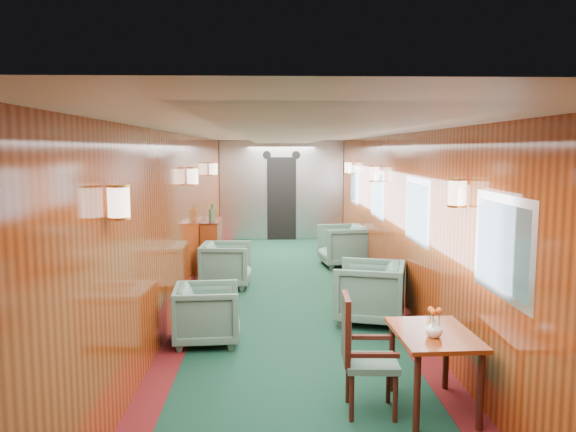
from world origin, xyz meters
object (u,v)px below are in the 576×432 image
(credenza, at_px, (212,244))
(armchair_right_far, at_px, (343,246))
(dining_table, at_px, (434,345))
(armchair_left_far, at_px, (226,265))
(armchair_right_near, at_px, (369,292))
(armchair_left_near, at_px, (207,314))
(side_chair, at_px, (360,349))

(credenza, relative_size, armchair_right_far, 1.41)
(dining_table, bearing_deg, armchair_left_far, 113.41)
(armchair_left_far, xyz_separation_m, armchair_right_near, (1.96, -1.92, 0.03))
(credenza, distance_m, armchair_right_far, 2.44)
(armchair_left_far, bearing_deg, armchair_left_near, -177.36)
(armchair_left_far, relative_size, armchair_right_far, 0.92)
(armchair_left_near, distance_m, armchair_right_far, 4.66)
(side_chair, height_order, armchair_left_near, side_chair)
(side_chair, xyz_separation_m, credenza, (-1.80, 5.63, -0.07))
(credenza, relative_size, armchair_left_far, 1.54)
(side_chair, bearing_deg, dining_table, 5.03)
(armchair_right_near, bearing_deg, dining_table, 17.93)
(dining_table, xyz_separation_m, armchair_left_far, (-2.07, 4.35, -0.21))
(armchair_right_near, distance_m, armchair_right_far, 3.46)
(credenza, bearing_deg, armchair_right_far, 6.43)
(credenza, bearing_deg, armchair_right_near, -53.99)
(armchair_left_near, bearing_deg, armchair_left_far, -4.28)
(armchair_right_near, bearing_deg, side_chair, 3.50)
(side_chair, relative_size, armchair_right_near, 1.17)
(armchair_left_far, bearing_deg, credenza, 18.57)
(credenza, bearing_deg, side_chair, -72.28)
(armchair_left_near, bearing_deg, side_chair, -144.19)
(armchair_right_far, bearing_deg, credenza, -91.93)
(armchair_right_far, bearing_deg, armchair_left_far, -61.86)
(dining_table, distance_m, armchair_left_near, 2.71)
(side_chair, height_order, armchair_right_far, side_chair)
(credenza, distance_m, armchair_left_near, 3.91)
(dining_table, bearing_deg, side_chair, -179.88)
(dining_table, height_order, armchair_left_far, armchair_left_far)
(armchair_right_near, bearing_deg, armchair_right_far, -166.49)
(armchair_left_far, bearing_deg, dining_table, -151.69)
(armchair_left_near, height_order, armchair_left_far, armchair_left_far)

